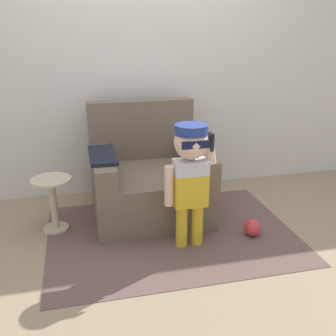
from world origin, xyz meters
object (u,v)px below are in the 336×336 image
at_px(side_table, 53,199).
at_px(toy_ball, 253,228).
at_px(person_child, 190,167).
at_px(armchair, 148,178).

relative_size(side_table, toy_ball, 3.26).
height_order(person_child, toy_ball, person_child).
distance_m(armchair, toy_ball, 1.01).
distance_m(armchair, side_table, 0.84).
xyz_separation_m(armchair, person_child, (0.19, -0.67, 0.32)).
bearing_deg(side_table, person_child, -26.01).
height_order(armchair, person_child, armchair).
height_order(side_table, toy_ball, side_table).
relative_size(armchair, toy_ball, 7.17).
bearing_deg(toy_ball, side_table, 162.86).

